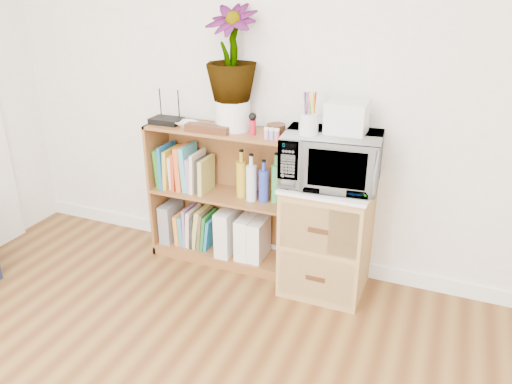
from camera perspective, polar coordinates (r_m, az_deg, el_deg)
The scene contains 21 objects.
skirting_board at distance 3.57m, azimuth 2.44°, elevation -6.82°, with size 4.00×0.02×0.10m, color white.
bookshelf at distance 3.38m, azimuth -3.84°, elevation -0.54°, with size 1.00×0.30×0.95m, color brown.
wicker_unit at distance 3.14m, azimuth 8.07°, elevation -5.25°, with size 0.50×0.45×0.70m, color #9E7542.
microwave at distance 2.92m, azimuth 8.59°, elevation 3.72°, with size 0.55×0.38×0.31m, color white.
pen_cup at distance 2.83m, azimuth 6.03°, elevation 7.75°, with size 0.11×0.11×0.12m, color silver.
small_appliance at distance 2.88m, azimuth 10.35°, elevation 8.41°, with size 0.23×0.19×0.18m, color silver.
router at distance 3.38m, azimuth -10.20°, elevation 8.03°, with size 0.20×0.14×0.04m, color black.
white_bowl at distance 3.29m, azimuth -7.97°, elevation 7.72°, with size 0.13×0.13×0.03m, color silver.
plant_pot at distance 3.18m, azimuth -2.70°, elevation 8.79°, with size 0.22×0.22×0.19m, color white.
potted_plant at distance 3.10m, azimuth -2.83°, elevation 15.52°, with size 0.32×0.32×0.56m, color #2B6729.
trinket_box at distance 3.14m, azimuth -5.58°, elevation 7.22°, with size 0.29×0.07×0.05m, color #3D1E10.
kokeshi_doll at distance 3.07m, azimuth -0.38°, elevation 7.39°, with size 0.04×0.04×0.09m, color #B11529.
wooden_bowl at distance 3.08m, azimuth 2.29°, elevation 7.14°, with size 0.12×0.12×0.07m, color #381C0F.
paint_jars at distance 2.98m, azimuth 1.80°, elevation 6.59°, with size 0.12×0.04×0.06m, color #CE728C.
file_box at distance 3.68m, azimuth -9.63°, elevation -3.27°, with size 0.09×0.23×0.28m, color gray.
magazine_holder_left at distance 3.46m, azimuth -3.19°, elevation -4.38°, with size 0.10×0.26×0.33m, color silver.
magazine_holder_mid at distance 3.42m, azimuth -1.09°, elevation -5.04°, with size 0.09×0.23×0.29m, color white.
magazine_holder_right at distance 3.39m, azimuth 0.34°, elevation -5.39°, with size 0.09×0.23×0.28m, color white.
cookbooks at distance 3.45m, azimuth -8.14°, elevation 2.62°, with size 0.37×0.20×0.31m.
liquor_bottles at distance 3.19m, azimuth 1.23°, elevation 1.45°, with size 0.45×0.07×0.32m.
lower_books at distance 3.59m, azimuth -6.81°, elevation -4.06°, with size 0.29×0.19×0.29m.
Camera 1 is at (1.03, -0.67, 1.84)m, focal length 35.00 mm.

